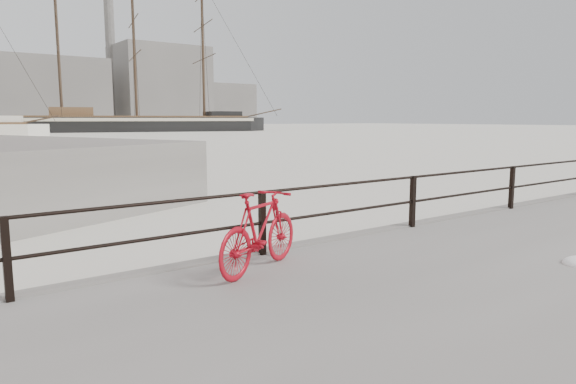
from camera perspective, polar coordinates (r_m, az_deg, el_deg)
ground at (r=10.52m, az=12.90°, el=-5.52°), size 400.00×400.00×0.00m
guardrail at (r=10.26m, az=13.68°, el=-1.04°), size 28.00×0.10×1.00m
bicycle at (r=7.10m, az=-3.15°, el=-4.33°), size 1.82×1.02×1.13m
snow_mounds at (r=12.00m, az=29.32°, el=-2.29°), size 23.28×3.02×0.30m
barque_black at (r=103.63m, az=-16.37°, el=6.46°), size 60.77×31.97×32.93m
industrial_west at (r=149.40m, az=-25.89°, el=9.85°), size 32.00×18.00×18.00m
industrial_mid at (r=164.41m, az=-13.99°, el=11.23°), size 26.00×20.00×24.00m
industrial_east at (r=178.65m, az=-7.63°, el=9.52°), size 20.00×16.00×14.00m
smokestack at (r=165.53m, az=-19.10°, el=14.48°), size 2.80×2.80×44.00m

